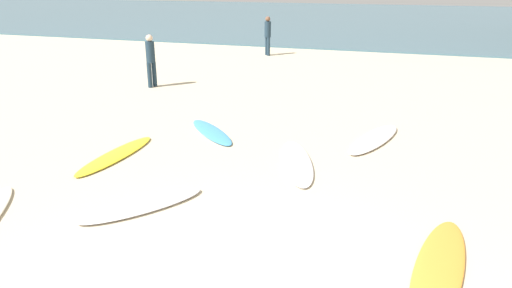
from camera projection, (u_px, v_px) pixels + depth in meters
name	position (u px, v px, depth m)	size (l,w,h in m)	color
ocean_water	(398.00, 18.00, 39.35)	(120.00, 40.00, 0.08)	#426675
surfboard_0	(374.00, 139.00, 9.93)	(0.57, 2.35, 0.08)	silver
surfboard_1	(211.00, 132.00, 10.40)	(0.48, 2.04, 0.07)	#479FDE
surfboard_2	(439.00, 269.00, 5.52)	(0.55, 2.53, 0.06)	orange
surfboard_3	(297.00, 162.00, 8.70)	(0.56, 2.32, 0.07)	white
surfboard_5	(116.00, 155.00, 9.05)	(0.49, 2.30, 0.06)	yellow
surfboard_6	(142.00, 205.00, 7.04)	(0.56, 1.97, 0.09)	white
beachgoer_near	(268.00, 34.00, 20.45)	(0.40, 0.40, 1.69)	#1E3342
beachgoer_mid	(151.00, 58.00, 14.50)	(0.35, 0.35, 1.64)	#1E3342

